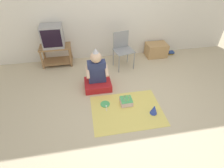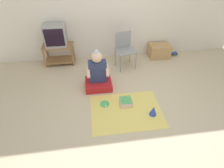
% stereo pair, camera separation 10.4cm
% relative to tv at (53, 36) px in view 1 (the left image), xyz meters
% --- Properties ---
extents(ground_plane, '(16.00, 16.00, 0.00)m').
position_rel_tv_xyz_m(ground_plane, '(1.48, -1.82, -0.75)').
color(ground_plane, beige).
extents(wall_back, '(6.40, 0.06, 2.55)m').
position_rel_tv_xyz_m(wall_back, '(1.48, 0.23, 0.53)').
color(wall_back, silver).
rests_on(wall_back, ground_plane).
extents(tv_stand, '(0.73, 0.40, 0.50)m').
position_rel_tv_xyz_m(tv_stand, '(0.00, -0.00, -0.45)').
color(tv_stand, '#997047').
rests_on(tv_stand, ground_plane).
extents(tv, '(0.49, 0.39, 0.50)m').
position_rel_tv_xyz_m(tv, '(0.00, 0.00, 0.00)').
color(tv, '#99999E').
rests_on(tv, tv_stand).
extents(folding_chair, '(0.51, 0.47, 0.85)m').
position_rel_tv_xyz_m(folding_chair, '(1.59, -0.36, -0.24)').
color(folding_chair, gray).
rests_on(folding_chair, ground_plane).
extents(cardboard_box_stack, '(0.54, 0.39, 0.35)m').
position_rel_tv_xyz_m(cardboard_box_stack, '(2.61, -0.02, -0.57)').
color(cardboard_box_stack, tan).
rests_on(cardboard_box_stack, ground_plane).
extents(book_pile, '(0.16, 0.12, 0.08)m').
position_rel_tv_xyz_m(book_pile, '(3.06, -0.02, -0.71)').
color(book_pile, '#A88933').
rests_on(book_pile, ground_plane).
extents(person_seated, '(0.55, 0.46, 0.89)m').
position_rel_tv_xyz_m(person_seated, '(0.89, -1.09, -0.46)').
color(person_seated, red).
rests_on(person_seated, ground_plane).
extents(party_cloth, '(1.29, 0.96, 0.01)m').
position_rel_tv_xyz_m(party_cloth, '(1.34, -1.89, -0.74)').
color(party_cloth, '#EAD666').
rests_on(party_cloth, ground_plane).
extents(birthday_cake, '(0.22, 0.22, 0.17)m').
position_rel_tv_xyz_m(birthday_cake, '(1.37, -1.71, -0.69)').
color(birthday_cake, silver).
rests_on(birthday_cake, party_cloth).
extents(party_hat_blue, '(0.13, 0.13, 0.19)m').
position_rel_tv_xyz_m(party_hat_blue, '(1.79, -2.04, -0.65)').
color(party_hat_blue, blue).
rests_on(party_hat_blue, party_cloth).
extents(paper_plate, '(0.18, 0.18, 0.01)m').
position_rel_tv_xyz_m(paper_plate, '(0.97, -1.66, -0.74)').
color(paper_plate, '#4CB266').
rests_on(paper_plate, party_cloth).
extents(plastic_spoon_near, '(0.04, 0.15, 0.01)m').
position_rel_tv_xyz_m(plastic_spoon_near, '(0.98, -1.74, -0.74)').
color(plastic_spoon_near, white).
rests_on(plastic_spoon_near, party_cloth).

